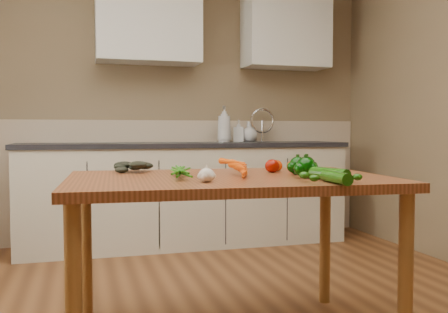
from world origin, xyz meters
TOP-DOWN VIEW (x-y plane):
  - room at (0.00, 0.17)m, footprint 4.04×5.04m
  - counter_run at (0.21, 2.19)m, footprint 2.84×0.64m
  - upper_cabinets at (0.51, 2.32)m, footprint 2.15×0.35m
  - table at (-0.02, 0.13)m, footprint 1.53×1.04m
  - soap_bottle_a at (0.58, 2.27)m, footprint 0.17×0.17m
  - soap_bottle_b at (0.74, 2.33)m, footprint 0.12×0.12m
  - soap_bottle_c at (0.84, 2.34)m, footprint 0.20×0.20m
  - carrot_bunch at (-0.06, 0.12)m, footprint 0.29×0.23m
  - leafy_greens at (-0.42, 0.48)m, footprint 0.21×0.19m
  - garlic_bulb at (-0.18, -0.10)m, footprint 0.07×0.07m
  - pepper_a at (0.33, 0.12)m, footprint 0.09×0.09m
  - pepper_b at (0.37, 0.10)m, footprint 0.09×0.09m
  - pepper_c at (0.29, -0.05)m, footprint 0.09×0.09m
  - tomato_a at (0.25, 0.26)m, footprint 0.07×0.07m
  - tomato_b at (0.31, 0.34)m, footprint 0.06×0.06m
  - tomato_c at (0.39, 0.32)m, footprint 0.06×0.06m
  - zucchini_a at (0.33, -0.16)m, footprint 0.13×0.25m
  - zucchini_b at (0.31, -0.30)m, footprint 0.05×0.19m

SIDE VIEW (x-z plane):
  - counter_run at x=0.21m, z-range -0.11..1.03m
  - table at x=-0.02m, z-range 0.31..1.10m
  - zucchini_b at x=0.31m, z-range 0.79..0.84m
  - zucchini_a at x=0.33m, z-range 0.79..0.85m
  - tomato_c at x=0.39m, z-range 0.79..0.85m
  - garlic_bulb at x=-0.18m, z-range 0.79..0.85m
  - tomato_b at x=0.31m, z-range 0.79..0.85m
  - tomato_a at x=0.25m, z-range 0.79..0.86m
  - carrot_bunch at x=-0.06m, z-range 0.79..0.86m
  - pepper_a at x=0.33m, z-range 0.79..0.88m
  - pepper_b at x=0.37m, z-range 0.79..0.88m
  - pepper_c at x=0.29m, z-range 0.79..0.88m
  - leafy_greens at x=-0.42m, z-range 0.79..0.90m
  - soap_bottle_c at x=0.84m, z-range 0.90..1.09m
  - soap_bottle_b at x=0.74m, z-range 0.90..1.11m
  - soap_bottle_a at x=0.58m, z-range 0.90..1.23m
  - room at x=0.00m, z-range -0.07..2.57m
  - upper_cabinets at x=0.51m, z-range 1.60..2.30m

